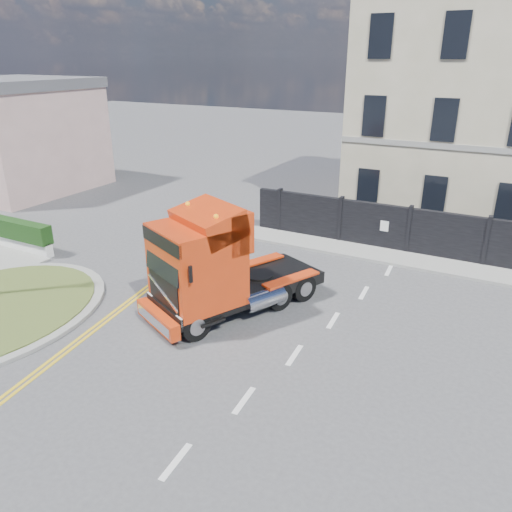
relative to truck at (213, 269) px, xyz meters
The scene contains 6 objects.
ground 1.74m from the truck, 60.67° to the right, with size 120.00×120.00×0.00m, color #424244.
seaside_bldg_pink 21.45m from the truck, 156.83° to the left, with size 8.00×8.00×6.00m, color #CBA49E.
hoarding_fence 10.89m from the truck, 50.77° to the left, with size 18.80×0.25×2.00m.
georgian_building 17.63m from the truck, 68.33° to the left, with size 12.30×10.30×12.80m.
pavement_far 9.95m from the truck, 49.94° to the left, with size 20.00×1.60×0.12m, color gray.
truck is the anchor object (origin of this frame).
Camera 1 is at (7.62, -11.50, 7.89)m, focal length 35.00 mm.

